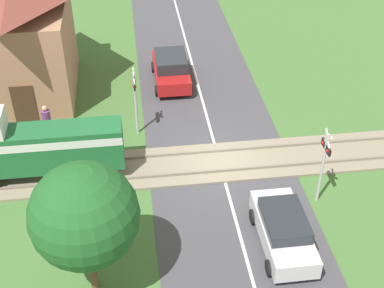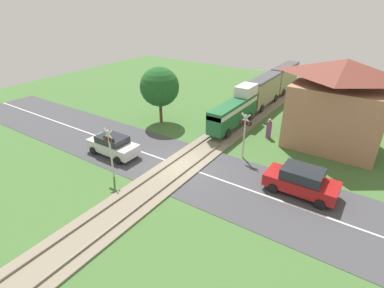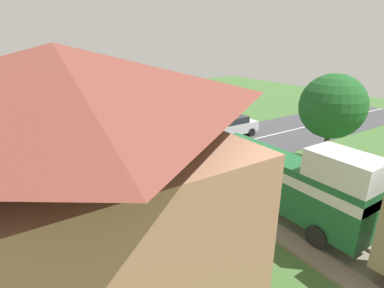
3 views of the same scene
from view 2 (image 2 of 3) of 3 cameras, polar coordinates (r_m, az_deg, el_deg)
name	(u,v)px [view 2 (image 2 of 3)]	position (r m, az deg, el deg)	size (l,w,h in m)	color
ground_plane	(182,166)	(20.77, -1.95, -4.26)	(60.00, 60.00, 0.00)	#426B33
road_surface	(182,166)	(20.77, -1.95, -4.23)	(48.00, 6.40, 0.02)	#424247
track_bed	(182,165)	(20.74, -1.95, -4.10)	(2.80, 48.00, 0.24)	gray
train	(263,91)	(31.70, 13.37, 9.86)	(1.58, 19.66, 3.18)	#1E6033
car_near_crossing	(113,145)	(22.60, -14.83, -0.20)	(3.98, 1.80, 1.50)	silver
car_far_side	(301,181)	(18.84, 20.12, -6.59)	(4.15, 2.00, 1.66)	#A81919
crossing_signal_west_approach	(110,147)	(19.24, -15.36, -0.57)	(0.90, 0.18, 3.42)	#B7B7B7
crossing_signal_east_approach	(245,130)	(21.25, 10.01, 2.67)	(0.90, 0.18, 3.42)	#B7B7B7
station_building	(337,106)	(24.61, 25.95, 6.45)	(7.03, 4.85, 6.71)	#AD7A5B
pedestrian_by_station	(269,129)	(25.34, 14.44, 2.78)	(0.41, 0.41, 1.67)	#7F3D84
tree_roadside_hedge	(160,87)	(26.95, -6.19, 10.77)	(3.47, 3.47, 5.09)	brown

